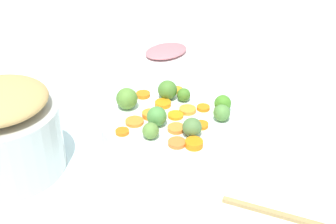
% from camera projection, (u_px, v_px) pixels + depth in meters
% --- Properties ---
extents(tabletop, '(2.40, 2.40, 0.02)m').
position_uv_depth(tabletop, '(175.00, 154.00, 0.94)').
color(tabletop, white).
rests_on(tabletop, ground).
extents(serving_bowl_carrots, '(0.27, 0.27, 0.09)m').
position_uv_depth(serving_bowl_carrots, '(168.00, 136.00, 0.90)').
color(serving_bowl_carrots, white).
rests_on(serving_bowl_carrots, tabletop).
extents(metal_pot, '(0.21, 0.21, 0.13)m').
position_uv_depth(metal_pot, '(6.00, 140.00, 0.86)').
color(metal_pot, '#BCBCB8').
rests_on(metal_pot, tabletop).
extents(carrot_slice_0, '(0.04, 0.04, 0.01)m').
position_uv_depth(carrot_slice_0, '(177.00, 90.00, 0.96)').
color(carrot_slice_0, orange).
rests_on(carrot_slice_0, serving_bowl_carrots).
extents(carrot_slice_1, '(0.05, 0.05, 0.01)m').
position_uv_depth(carrot_slice_1, '(163.00, 104.00, 0.91)').
color(carrot_slice_1, orange).
rests_on(carrot_slice_1, serving_bowl_carrots).
extents(carrot_slice_2, '(0.03, 0.03, 0.01)m').
position_uv_depth(carrot_slice_2, '(201.00, 125.00, 0.84)').
color(carrot_slice_2, orange).
rests_on(carrot_slice_2, serving_bowl_carrots).
extents(carrot_slice_3, '(0.04, 0.04, 0.01)m').
position_uv_depth(carrot_slice_3, '(194.00, 144.00, 0.79)').
color(carrot_slice_3, orange).
rests_on(carrot_slice_3, serving_bowl_carrots).
extents(carrot_slice_4, '(0.04, 0.04, 0.01)m').
position_uv_depth(carrot_slice_4, '(143.00, 95.00, 0.94)').
color(carrot_slice_4, orange).
rests_on(carrot_slice_4, serving_bowl_carrots).
extents(carrot_slice_5, '(0.04, 0.04, 0.01)m').
position_uv_depth(carrot_slice_5, '(188.00, 110.00, 0.89)').
color(carrot_slice_5, orange).
rests_on(carrot_slice_5, serving_bowl_carrots).
extents(carrot_slice_6, '(0.03, 0.03, 0.01)m').
position_uv_depth(carrot_slice_6, '(203.00, 108.00, 0.90)').
color(carrot_slice_6, orange).
rests_on(carrot_slice_6, serving_bowl_carrots).
extents(carrot_slice_7, '(0.04, 0.04, 0.01)m').
position_uv_depth(carrot_slice_7, '(176.00, 115.00, 0.88)').
color(carrot_slice_7, orange).
rests_on(carrot_slice_7, serving_bowl_carrots).
extents(carrot_slice_8, '(0.05, 0.05, 0.01)m').
position_uv_depth(carrot_slice_8, '(176.00, 128.00, 0.83)').
color(carrot_slice_8, orange).
rests_on(carrot_slice_8, serving_bowl_carrots).
extents(carrot_slice_9, '(0.04, 0.04, 0.01)m').
position_uv_depth(carrot_slice_9, '(150.00, 115.00, 0.87)').
color(carrot_slice_9, orange).
rests_on(carrot_slice_9, serving_bowl_carrots).
extents(carrot_slice_10, '(0.04, 0.04, 0.01)m').
position_uv_depth(carrot_slice_10, '(177.00, 143.00, 0.80)').
color(carrot_slice_10, orange).
rests_on(carrot_slice_10, serving_bowl_carrots).
extents(carrot_slice_11, '(0.03, 0.03, 0.01)m').
position_uv_depth(carrot_slice_11, '(122.00, 132.00, 0.83)').
color(carrot_slice_11, orange).
rests_on(carrot_slice_11, serving_bowl_carrots).
extents(carrot_slice_12, '(0.05, 0.05, 0.01)m').
position_uv_depth(carrot_slice_12, '(135.00, 122.00, 0.86)').
color(carrot_slice_12, orange).
rests_on(carrot_slice_12, serving_bowl_carrots).
extents(brussels_sprout_0, '(0.03, 0.03, 0.03)m').
position_uv_depth(brussels_sprout_0, '(223.00, 103.00, 0.89)').
color(brussels_sprout_0, '#468323').
rests_on(brussels_sprout_0, serving_bowl_carrots).
extents(brussels_sprout_1, '(0.03, 0.03, 0.03)m').
position_uv_depth(brussels_sprout_1, '(185.00, 95.00, 0.92)').
color(brussels_sprout_1, '#457724').
rests_on(brussels_sprout_1, serving_bowl_carrots).
extents(brussels_sprout_2, '(0.04, 0.04, 0.04)m').
position_uv_depth(brussels_sprout_2, '(167.00, 90.00, 0.93)').
color(brussels_sprout_2, '#4A7A2D').
rests_on(brussels_sprout_2, serving_bowl_carrots).
extents(brussels_sprout_3, '(0.03, 0.03, 0.03)m').
position_uv_depth(brussels_sprout_3, '(222.00, 113.00, 0.86)').
color(brussels_sprout_3, '#52843A').
rests_on(brussels_sprout_3, serving_bowl_carrots).
extents(brussels_sprout_4, '(0.03, 0.03, 0.03)m').
position_uv_depth(brussels_sprout_4, '(151.00, 131.00, 0.81)').
color(brussels_sprout_4, olive).
rests_on(brussels_sprout_4, serving_bowl_carrots).
extents(brussels_sprout_5, '(0.04, 0.04, 0.04)m').
position_uv_depth(brussels_sprout_5, '(157.00, 116.00, 0.84)').
color(brussels_sprout_5, '#4C893D').
rests_on(brussels_sprout_5, serving_bowl_carrots).
extents(brussels_sprout_6, '(0.04, 0.04, 0.04)m').
position_uv_depth(brussels_sprout_6, '(127.00, 99.00, 0.89)').
color(brussels_sprout_6, '#598734').
rests_on(brussels_sprout_6, serving_bowl_carrots).
extents(brussels_sprout_7, '(0.04, 0.04, 0.04)m').
position_uv_depth(brussels_sprout_7, '(192.00, 127.00, 0.81)').
color(brussels_sprout_7, '#51743C').
rests_on(brussels_sprout_7, serving_bowl_carrots).
extents(ham_plate, '(0.28, 0.28, 0.01)m').
position_uv_depth(ham_plate, '(163.00, 56.00, 1.33)').
color(ham_plate, white).
rests_on(ham_plate, tabletop).
extents(ham_slice_main, '(0.17, 0.15, 0.02)m').
position_uv_depth(ham_slice_main, '(166.00, 51.00, 1.32)').
color(ham_slice_main, '#C86B72').
rests_on(ham_slice_main, ham_plate).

